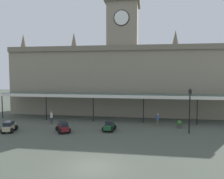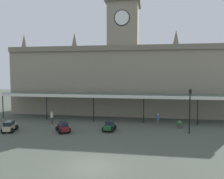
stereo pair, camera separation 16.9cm
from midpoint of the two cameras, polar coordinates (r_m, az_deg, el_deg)
The scene contains 10 objects.
ground_plane at distance 17.63m, azimuth -5.33°, elevation -18.98°, with size 140.00×140.00×0.00m, color #4A5045.
station_building at distance 37.85m, azimuth 2.64°, elevation 3.30°, with size 37.59×6.26×19.01m.
entrance_canopy at distance 32.69m, azimuth 1.64°, elevation -1.31°, with size 35.66×3.26×3.91m.
car_beige_estate at distance 29.43m, azimuth -24.72°, elevation -8.65°, with size 1.89×2.40×1.27m.
car_green_sedan at distance 27.28m, azimuth -0.89°, elevation -9.40°, with size 1.63×2.12×1.19m.
car_maroon_estate at distance 27.29m, azimuth -12.46°, elevation -9.36°, with size 2.24×2.43×1.27m.
pedestrian_crossing_forecourt at distance 32.13m, azimuth -15.24°, elevation -6.71°, with size 0.34×0.39×1.67m.
pedestrian_near_entrance at distance 30.05m, azimuth 11.34°, elevation -7.41°, with size 0.34×0.39×1.67m.
victorian_lamppost at distance 26.99m, azimuth 18.92°, elevation -3.96°, with size 0.30×0.30×5.17m.
planter_near_kerb at distance 29.81m, azimuth 16.54°, elevation -8.42°, with size 0.60×0.60×0.96m.
Camera 1 is at (3.86, -15.72, 6.96)m, focal length 36.09 mm.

